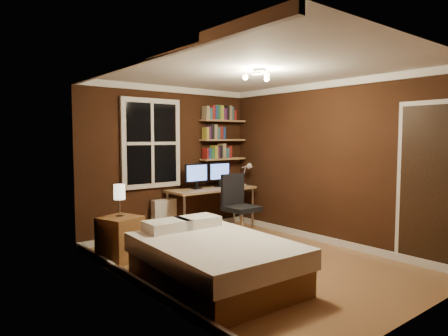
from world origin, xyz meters
TOP-DOWN VIEW (x-y plane):
  - floor at (0.00, 0.00)m, footprint 4.20×4.20m
  - wall_back at (0.00, 2.10)m, footprint 3.20×0.04m
  - wall_left at (-1.60, 0.00)m, footprint 0.04×4.20m
  - wall_right at (1.60, 0.00)m, footprint 0.04×4.20m
  - ceiling at (0.00, 0.00)m, footprint 3.20×4.20m
  - window at (-0.35, 2.06)m, footprint 1.06×0.06m
  - door at (1.59, -1.55)m, footprint 0.03×0.82m
  - ceiling_fixture at (0.00, -0.10)m, footprint 0.44×0.44m
  - bookshelf_lower at (1.08, 1.98)m, footprint 0.92×0.22m
  - books_row_lower at (1.08, 1.98)m, footprint 0.54×0.16m
  - bookshelf_middle at (1.08, 1.98)m, footprint 0.92×0.22m
  - books_row_middle at (1.08, 1.98)m, footprint 0.42×0.16m
  - bookshelf_upper at (1.08, 1.98)m, footprint 0.92×0.22m
  - books_row_upper at (1.08, 1.98)m, footprint 0.66×0.16m
  - bed at (-0.87, -0.28)m, footprint 1.43×1.93m
  - nightstand at (-1.31, 1.20)m, footprint 0.59×0.59m
  - bedside_lamp at (-1.31, 1.20)m, footprint 0.15×0.15m
  - radiator at (-0.18, 1.99)m, footprint 0.41×0.14m
  - desk at (0.67, 1.78)m, footprint 1.60×0.60m
  - monitor_left at (0.40, 1.86)m, footprint 0.46×0.12m
  - monitor_right at (0.90, 1.86)m, footprint 0.46×0.12m
  - desk_lamp at (1.38, 1.66)m, footprint 0.14×0.32m
  - office_chair at (0.60, 0.97)m, footprint 0.59×0.59m

SIDE VIEW (x-z plane):
  - floor at x=0.00m, z-range 0.00..0.00m
  - bed at x=-0.87m, z-range -0.05..0.59m
  - nightstand at x=-1.31m, z-range 0.00..0.59m
  - radiator at x=-0.18m, z-range 0.00..0.62m
  - office_chair at x=0.60m, z-range -0.12..0.94m
  - desk at x=0.67m, z-range 0.32..1.08m
  - bedside_lamp at x=-1.31m, z-range 0.59..1.02m
  - monitor_left at x=0.40m, z-range 0.76..1.20m
  - monitor_right at x=0.90m, z-range 0.76..1.20m
  - desk_lamp at x=1.38m, z-range 0.76..1.20m
  - door at x=1.59m, z-range 0.00..2.05m
  - wall_back at x=0.00m, z-range 0.00..2.50m
  - wall_left at x=-1.60m, z-range 0.00..2.50m
  - wall_right at x=1.60m, z-range 0.00..2.50m
  - bookshelf_lower at x=1.08m, z-range 1.24..1.26m
  - books_row_lower at x=1.08m, z-range 1.26..1.49m
  - window at x=-0.35m, z-range 0.82..2.28m
  - bookshelf_middle at x=1.08m, z-range 1.59..1.61m
  - books_row_middle at x=1.08m, z-range 1.61..1.84m
  - bookshelf_upper at x=1.08m, z-range 1.94..1.96m
  - books_row_upper at x=1.08m, z-range 1.96..2.20m
  - ceiling_fixture at x=0.00m, z-range 2.31..2.49m
  - ceiling at x=0.00m, z-range 2.49..2.51m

